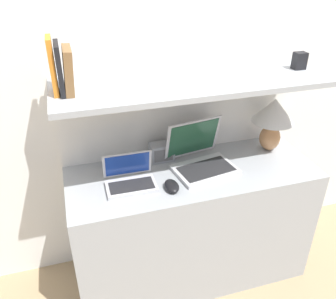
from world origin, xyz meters
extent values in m
cube|color=white|center=(0.00, 0.58, 1.20)|extent=(6.00, 0.05, 2.40)
cube|color=#999EA3|center=(0.00, 0.26, 0.38)|extent=(1.38, 0.51, 0.76)
cube|color=white|center=(0.00, 0.53, 0.62)|extent=(1.38, 0.04, 1.24)
cube|color=#999EA3|center=(0.00, 0.32, 1.25)|extent=(1.38, 0.46, 0.03)
ellipsoid|color=#B27A4C|center=(0.53, 0.37, 0.84)|extent=(0.12, 0.12, 0.15)
cylinder|color=tan|center=(0.53, 0.37, 0.93)|extent=(0.02, 0.02, 0.03)
cone|color=silver|center=(0.53, 0.37, 1.02)|extent=(0.24, 0.24, 0.14)
cube|color=silver|center=(0.06, 0.25, 0.77)|extent=(0.36, 0.28, 0.02)
cube|color=#232326|center=(0.07, 0.24, 0.78)|extent=(0.31, 0.21, 0.00)
cube|color=silver|center=(0.04, 0.39, 0.90)|extent=(0.34, 0.11, 0.24)
cube|color=#235138|center=(0.04, 0.39, 0.90)|extent=(0.30, 0.10, 0.21)
cube|color=silver|center=(-0.36, 0.21, 0.77)|extent=(0.26, 0.16, 0.02)
cube|color=#232326|center=(-0.36, 0.20, 0.78)|extent=(0.23, 0.11, 0.00)
cube|color=silver|center=(-0.35, 0.30, 0.85)|extent=(0.26, 0.04, 0.14)
cube|color=navy|center=(-0.35, 0.29, 0.85)|extent=(0.23, 0.03, 0.13)
ellipsoid|color=black|center=(-0.16, 0.14, 0.78)|extent=(0.07, 0.12, 0.04)
cube|color=gray|center=(-0.13, 0.43, 0.82)|extent=(0.14, 0.08, 0.11)
cube|color=#59595B|center=(-0.13, 0.39, 0.82)|extent=(0.11, 0.00, 0.07)
cube|color=orange|center=(-0.65, 0.32, 1.39)|extent=(0.02, 0.13, 0.25)
cube|color=black|center=(-0.62, 0.32, 1.38)|extent=(0.02, 0.17, 0.22)
cube|color=brown|center=(-0.58, 0.32, 1.37)|extent=(0.05, 0.17, 0.20)
cube|color=black|center=(0.60, 0.32, 1.31)|extent=(0.06, 0.05, 0.09)
camera|label=1|loc=(-0.60, -1.26, 1.84)|focal=38.00mm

